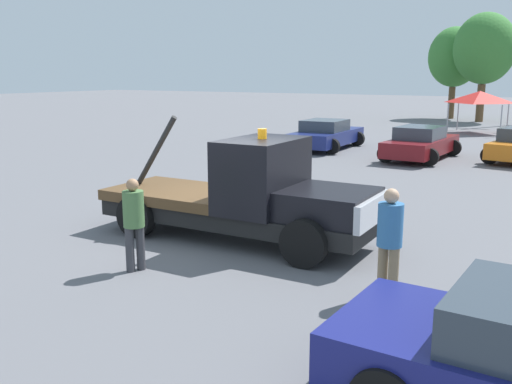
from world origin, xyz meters
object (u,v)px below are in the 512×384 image
(person_at_hood, at_px, (134,218))
(canopy_tent_red, at_px, (480,97))
(tow_truck, at_px, (250,198))
(tree_left, at_px, (485,49))
(person_near_truck, at_px, (390,236))
(parked_car_navy, at_px, (326,135))
(parked_car_maroon, at_px, (421,143))
(tree_center, at_px, (454,57))

(person_at_hood, xyz_separation_m, canopy_tent_red, (1.06, 27.76, 1.11))
(tow_truck, distance_m, tree_left, 33.90)
(person_near_truck, relative_size, person_at_hood, 1.05)
(parked_car_navy, relative_size, parked_car_maroon, 1.02)
(tree_left, bearing_deg, person_near_truck, -82.84)
(canopy_tent_red, bearing_deg, parked_car_maroon, -90.93)
(parked_car_maroon, relative_size, tree_center, 0.71)
(canopy_tent_red, relative_size, tree_left, 0.38)
(tow_truck, height_order, tree_left, tree_left)
(tree_center, bearing_deg, parked_car_maroon, -81.14)
(parked_car_navy, bearing_deg, tree_center, -4.73)
(tree_left, bearing_deg, canopy_tent_red, -81.35)
(tow_truck, relative_size, person_at_hood, 3.61)
(parked_car_maroon, relative_size, canopy_tent_red, 1.68)
(person_near_truck, bearing_deg, tree_center, 34.05)
(person_at_hood, distance_m, parked_car_navy, 17.29)
(tow_truck, xyz_separation_m, canopy_tent_red, (0.25, 25.21, 1.15))
(canopy_tent_red, bearing_deg, person_at_hood, -92.18)
(person_at_hood, bearing_deg, tree_left, 114.46)
(person_near_truck, bearing_deg, tow_truck, 89.02)
(tow_truck, xyz_separation_m, parked_car_maroon, (0.05, 13.26, -0.27))
(parked_car_navy, bearing_deg, person_near_truck, -155.31)
(parked_car_maroon, xyz_separation_m, canopy_tent_red, (0.19, 11.95, 1.41))
(parked_car_navy, bearing_deg, canopy_tent_red, -25.42)
(tow_truck, relative_size, canopy_tent_red, 2.05)
(person_near_truck, relative_size, tree_left, 0.23)
(parked_car_maroon, bearing_deg, canopy_tent_red, 2.21)
(person_at_hood, xyz_separation_m, parked_car_maroon, (0.86, 15.81, -0.30))
(person_at_hood, bearing_deg, tree_center, 118.02)
(person_at_hood, xyz_separation_m, parked_car_navy, (-3.71, 16.88, -0.30))
(tree_left, bearing_deg, parked_car_navy, -100.24)
(parked_car_maroon, height_order, tree_left, tree_left)
(parked_car_maroon, height_order, tree_center, tree_center)
(person_near_truck, bearing_deg, parked_car_maroon, 36.33)
(person_at_hood, xyz_separation_m, tree_left, (-0.22, 36.18, 4.11))
(person_near_truck, distance_m, parked_car_navy, 17.75)
(person_at_hood, relative_size, parked_car_maroon, 0.34)
(person_at_hood, relative_size, parked_car_navy, 0.33)
(parked_car_navy, xyz_separation_m, canopy_tent_red, (4.77, 10.87, 1.41))
(parked_car_maroon, bearing_deg, tree_left, 6.20)
(canopy_tent_red, bearing_deg, parked_car_navy, -113.66)
(parked_car_maroon, distance_m, tree_left, 20.87)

